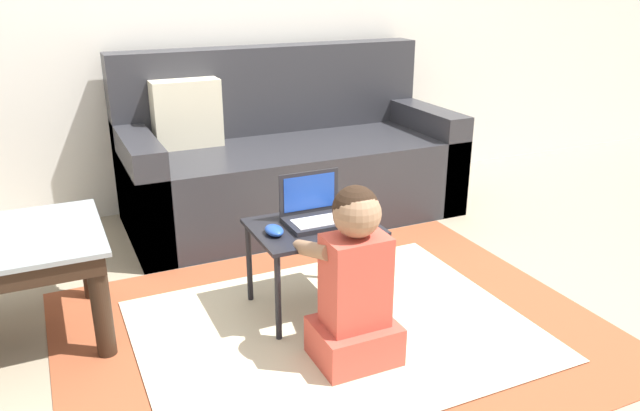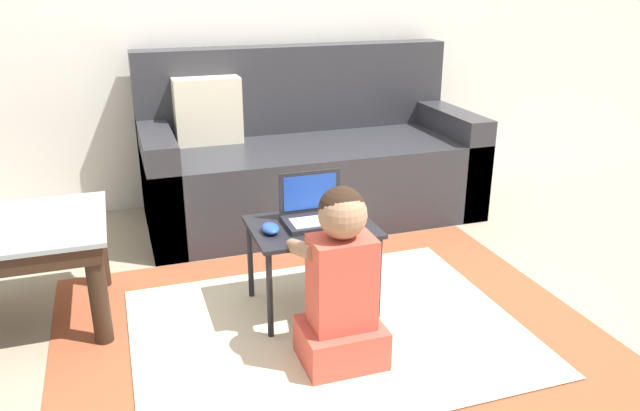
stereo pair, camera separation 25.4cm
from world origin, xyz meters
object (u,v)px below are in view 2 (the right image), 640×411
laptop (315,214)px  computer_mouse (270,228)px  couch (307,161)px  laptop_desk (312,236)px  person_seated (341,284)px

laptop → computer_mouse: bearing=-167.2°
couch → laptop: 1.10m
computer_mouse → couch: bearing=65.7°
laptop_desk → person_seated: person_seated is taller
couch → laptop: (-0.30, -1.05, 0.10)m
laptop → computer_mouse: size_ratio=2.49×
couch → laptop_desk: couch is taller
computer_mouse → laptop: bearing=12.8°
couch → computer_mouse: bearing=-114.3°
laptop → person_seated: 0.43m
laptop_desk → laptop: 0.09m
computer_mouse → laptop_desk: bearing=7.0°
laptop_desk → laptop: laptop is taller
person_seated → laptop_desk: bearing=86.8°
laptop_desk → person_seated: bearing=-93.2°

